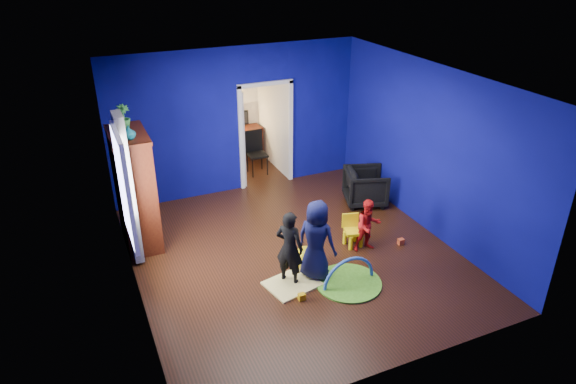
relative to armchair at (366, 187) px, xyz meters
name	(u,v)px	position (x,y,z in m)	size (l,w,h in m)	color
floor	(295,254)	(-2.03, -1.12, -0.35)	(5.00, 5.50, 0.01)	black
ceiling	(296,80)	(-2.03, -1.12, 2.55)	(5.00, 5.50, 0.01)	white
wall_back	(237,121)	(-2.03, 1.63, 1.10)	(5.00, 0.02, 2.90)	#090A66
wall_front	(401,270)	(-2.03, -3.87, 1.10)	(5.00, 0.02, 2.90)	#090A66
wall_left	(126,205)	(-4.53, -1.12, 1.10)	(0.02, 5.50, 2.90)	#090A66
wall_right	(429,150)	(0.47, -1.12, 1.10)	(0.02, 5.50, 2.90)	#090A66
alcove	(251,115)	(-1.43, 2.50, 0.90)	(1.00, 1.75, 2.50)	silver
armchair	(366,187)	(0.00, 0.00, 0.00)	(0.76, 0.78, 0.71)	black
child_black	(289,248)	(-2.40, -1.75, 0.24)	(0.43, 0.28, 1.19)	black
child_navy	(316,240)	(-1.97, -1.78, 0.28)	(0.62, 0.40, 1.27)	#0F1538
toddler_red	(368,225)	(-0.86, -1.46, 0.10)	(0.44, 0.34, 0.91)	red
vase	(129,133)	(-4.25, 0.02, 1.71)	(0.20, 0.20, 0.21)	#0D556D
potted_plant	(123,117)	(-4.25, 0.54, 1.80)	(0.22, 0.22, 0.39)	green
tv_armoire	(135,190)	(-4.25, 0.32, 0.63)	(0.58, 1.14, 1.96)	#3F150A
crt_tv	(137,187)	(-4.21, 0.32, 0.67)	(0.46, 0.70, 0.54)	silver
yellow_blanket	(292,284)	(-2.40, -1.85, -0.34)	(0.75, 0.60, 0.03)	#F2E07A
hopper_ball	(306,258)	(-2.02, -1.53, -0.17)	(0.37, 0.37, 0.37)	yellow
kid_chair	(353,232)	(-1.01, -1.26, -0.10)	(0.28, 0.28, 0.50)	yellow
play_mat	(349,283)	(-1.61, -2.17, -0.34)	(0.99, 0.99, 0.03)	green
toy_arch	(349,282)	(-1.61, -2.17, -0.33)	(0.89, 0.89, 0.05)	#3F8CD8
window_left	(123,188)	(-4.51, -0.77, 1.20)	(0.03, 0.95, 1.55)	white
curtain	(128,190)	(-4.40, -0.22, 0.90)	(0.14, 0.42, 2.40)	slate
doorway	(266,136)	(-1.43, 1.63, 0.70)	(1.16, 0.10, 2.10)	white
study_desk	(243,143)	(-1.43, 3.14, 0.02)	(0.88, 0.44, 0.75)	#3D140A
desk_monitor	(240,118)	(-1.43, 3.26, 0.60)	(0.40, 0.05, 0.32)	black
desk_lamp	(229,121)	(-1.71, 3.20, 0.58)	(0.14, 0.14, 0.14)	#FFD88C
folding_chair	(257,154)	(-1.43, 2.18, 0.11)	(0.40, 0.40, 0.92)	black
book_shelf	(238,72)	(-1.43, 3.25, 1.67)	(0.88, 0.24, 0.04)	white
toy_0	(401,242)	(-0.24, -1.56, -0.30)	(0.10, 0.08, 0.10)	#DF5025
toy_1	(364,196)	(0.09, 0.18, -0.30)	(0.11, 0.11, 0.11)	#29B5EA
toy_2	(302,297)	(-2.42, -2.24, -0.30)	(0.10, 0.08, 0.10)	#DFA80B
toy_3	(317,233)	(-1.42, -0.73, -0.30)	(0.11, 0.11, 0.11)	green
toy_4	(358,236)	(-0.81, -1.10, -0.30)	(0.10, 0.08, 0.10)	#C349BC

